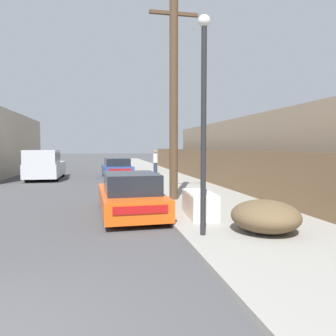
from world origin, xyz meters
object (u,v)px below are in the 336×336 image
pickup_truck (45,165)px  street_lamp (204,110)px  parked_sports_car_red (130,195)px  discarded_fridge (199,204)px  pedestrian (155,162)px  brush_pile (265,216)px  car_parked_mid (117,168)px  utility_pole (174,95)px

pickup_truck → street_lamp: bearing=110.9°
parked_sports_car_red → street_lamp: street_lamp is taller
discarded_fridge → pedestrian: pedestrian is taller
parked_sports_car_red → street_lamp: 4.12m
street_lamp → discarded_fridge: bearing=75.6°
brush_pile → discarded_fridge: bearing=116.7°
discarded_fridge → parked_sports_car_red: 2.22m
pickup_truck → car_parked_mid: bearing=-167.2°
utility_pole → pedestrian: (1.10, 11.32, -2.97)m
discarded_fridge → utility_pole: (-0.07, 3.12, 3.53)m
parked_sports_car_red → brush_pile: bearing=-50.5°
discarded_fridge → pickup_truck: pickup_truck is taller
discarded_fridge → parked_sports_car_red: size_ratio=0.39×
street_lamp → pedestrian: 16.54m
pickup_truck → street_lamp: street_lamp is taller
discarded_fridge → street_lamp: 3.13m
utility_pole → pedestrian: 11.76m
car_parked_mid → pedestrian: 2.80m
discarded_fridge → pickup_truck: (-6.32, 13.08, 0.48)m
parked_sports_car_red → brush_pile: 4.26m
discarded_fridge → utility_pole: bearing=95.2°
pickup_truck → discarded_fridge: bearing=115.4°
brush_pile → car_parked_mid: bearing=99.6°
discarded_fridge → brush_pile: brush_pile is taller
discarded_fridge → parked_sports_car_red: parked_sports_car_red is taller
parked_sports_car_red → utility_pole: size_ratio=0.61×
discarded_fridge → street_lamp: size_ratio=0.37×
pickup_truck → brush_pile: bearing=115.6°
street_lamp → pedestrian: size_ratio=2.72×
street_lamp → brush_pile: size_ratio=2.82×
utility_pole → street_lamp: utility_pole is taller
discarded_fridge → street_lamp: bearing=-100.6°
discarded_fridge → parked_sports_car_red: (-1.86, 1.21, 0.13)m
pickup_truck → brush_pile: size_ratio=3.09×
pedestrian → car_parked_mid: bearing=-174.1°
parked_sports_car_red → pickup_truck: bearing=108.2°
pickup_truck → pedestrian: size_ratio=2.98×
utility_pole → brush_pile: size_ratio=4.47×
pickup_truck → utility_pole: size_ratio=0.69×
street_lamp → brush_pile: (1.48, -0.03, -2.39)m
pickup_truck → pedestrian: pickup_truck is taller
discarded_fridge → car_parked_mid: 14.26m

